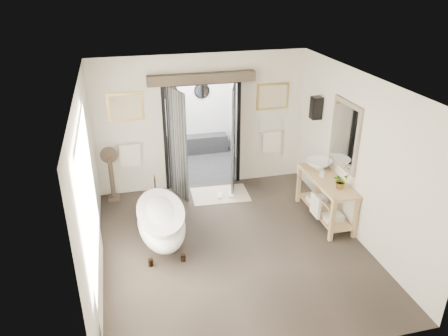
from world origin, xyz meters
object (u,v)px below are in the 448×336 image
at_px(clawfoot_tub, 161,221).
at_px(rug, 220,194).
at_px(basin, 319,165).
at_px(vanity, 325,195).

relative_size(clawfoot_tub, rug, 1.52).
height_order(clawfoot_tub, basin, basin).
distance_m(clawfoot_tub, rug, 2.06).
bearing_deg(clawfoot_tub, basin, 8.77).
xyz_separation_m(clawfoot_tub, rug, (1.41, 1.44, -0.43)).
xyz_separation_m(clawfoot_tub, basin, (3.16, 0.49, 0.50)).
relative_size(vanity, rug, 1.33).
distance_m(vanity, rug, 2.27).
xyz_separation_m(rug, basin, (1.75, -0.95, 0.93)).
xyz_separation_m(vanity, basin, (0.04, 0.46, 0.44)).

